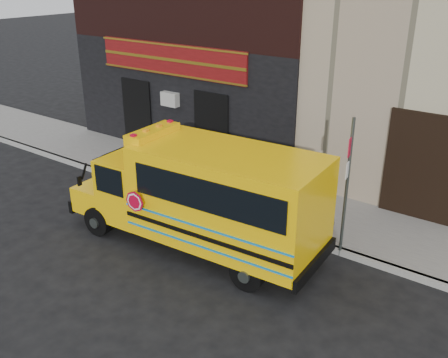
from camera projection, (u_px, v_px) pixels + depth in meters
name	position (u px, v px, depth m)	size (l,w,h in m)	color
ground	(183.00, 262.00, 12.18)	(120.00, 120.00, 0.00)	black
curb	(243.00, 219.00, 14.09)	(40.00, 0.20, 0.15)	gray
sidewalk	(270.00, 200.00, 15.20)	(40.00, 3.00, 0.15)	slate
school_bus	(205.00, 195.00, 12.19)	(7.01, 2.66, 2.92)	black
sign_pole	(347.00, 184.00, 11.69)	(0.09, 0.31, 3.56)	#424A46
bicycle	(186.00, 221.00, 12.95)	(0.52, 1.85, 1.11)	black
cyclist	(188.00, 212.00, 12.83)	(0.61, 0.40, 1.68)	black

